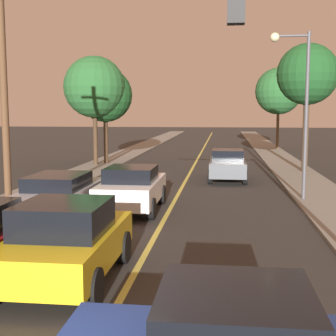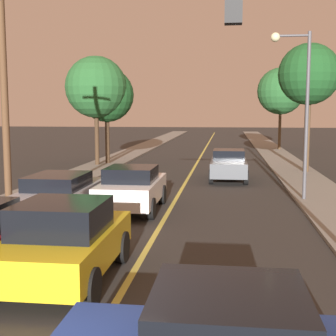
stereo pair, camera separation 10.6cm
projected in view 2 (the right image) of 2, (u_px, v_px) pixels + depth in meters
The scene contains 14 objects.
road_surface at pixel (203, 152), 40.75m from camera, with size 9.49×80.00×0.01m.
sidewalk_left at pixel (136, 151), 41.49m from camera, with size 2.50×80.00×0.12m.
sidewalk_right at pixel (273, 152), 40.00m from camera, with size 2.50×80.00×0.12m.
car_near_lane_front at pixel (65, 241), 9.80m from camera, with size 2.08×4.15×1.72m.
car_near_lane_second at pixel (132, 188), 16.78m from camera, with size 2.04×4.30×1.61m.
car_outer_lane_second at pixel (60, 196), 15.43m from camera, with size 2.02×5.00×1.53m.
car_far_oncoming at pixel (229, 165), 24.07m from camera, with size 1.92×4.15×1.60m.
traffic_signal_mast at pixel (330, 61), 8.39m from camera, with size 5.62×0.42×6.34m.
streetlamp_right at pixel (298, 92), 18.08m from camera, with size 1.53×0.36×6.47m.
utility_pole_left at pixel (4, 91), 15.52m from camera, with size 1.60×0.24×7.94m.
tree_left_near at pixel (96, 87), 29.80m from camera, with size 3.92×3.92×6.94m.
tree_left_far at pixel (107, 95), 30.73m from camera, with size 3.57×3.57×6.29m.
tree_right_near at pixel (309, 75), 26.23m from camera, with size 3.45×3.45×7.24m.
tree_right_far at pixel (281, 91), 42.22m from camera, with size 4.22×4.22×7.36m.
Camera 2 is at (2.02, -4.68, 3.57)m, focal length 50.00 mm.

